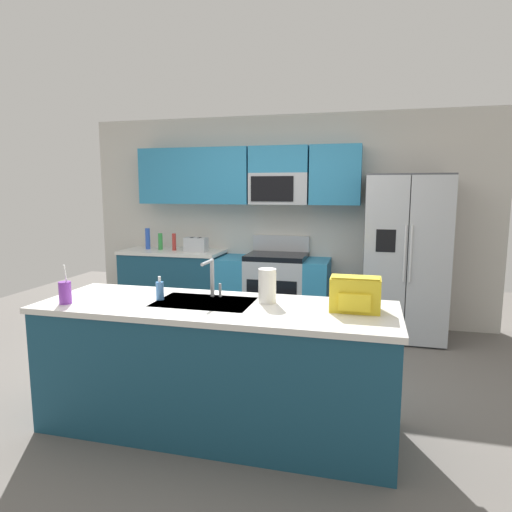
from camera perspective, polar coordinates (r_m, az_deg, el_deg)
name	(u,v)px	position (r m, az deg, el deg)	size (l,w,h in m)	color
ground_plane	(237,385)	(4.05, -2.42, -16.12)	(9.00, 9.00, 0.00)	#66605B
kitchen_wall_unit	(273,206)	(5.74, 2.13, 6.36)	(5.20, 0.43, 2.60)	beige
back_counter	(174,284)	(6.00, -10.44, -3.52)	(1.31, 0.63, 0.90)	navy
range_oven	(274,290)	(5.58, 2.25, -4.37)	(1.36, 0.61, 1.10)	#B7BABF
refrigerator	(405,257)	(5.32, 18.38, -0.16)	(0.90, 0.76, 1.85)	#4C4F54
island_counter	(216,366)	(3.25, -5.09, -13.78)	(2.47, 0.83, 0.90)	navy
toaster	(196,245)	(5.73, -7.64, 1.45)	(0.28, 0.16, 0.18)	#B7BABF
pepper_mill	(174,242)	(5.90, -10.38, 1.77)	(0.05, 0.05, 0.22)	#B2332D
bottle_blue	(148,239)	(6.09, -13.61, 2.16)	(0.06, 0.06, 0.28)	blue
bottle_green	(160,241)	(6.01, -12.06, 1.83)	(0.06, 0.06, 0.21)	green
sink_faucet	(212,275)	(3.28, -5.67, -2.39)	(0.08, 0.21, 0.28)	#B7BABF
drink_cup_purple	(65,292)	(3.37, -23.11, -4.29)	(0.08, 0.08, 0.27)	purple
soap_dispenser	(160,290)	(3.29, -12.13, -4.30)	(0.06, 0.06, 0.17)	#4C8CD8
paper_towel_roll	(267,286)	(3.12, 1.44, -3.81)	(0.12, 0.12, 0.24)	white
backpack	(355,293)	(2.98, 12.51, -4.65)	(0.32, 0.22, 0.23)	yellow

